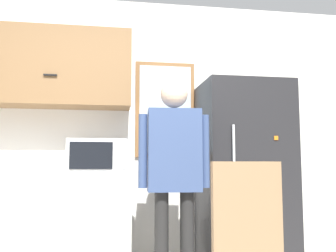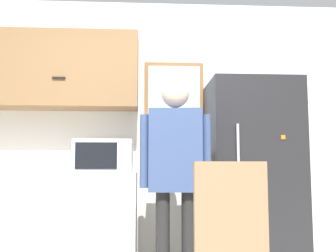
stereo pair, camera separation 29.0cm
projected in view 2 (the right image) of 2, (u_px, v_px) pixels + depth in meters
back_wall at (134, 130)px, 3.84m from camera, size 6.00×0.06×2.70m
counter at (12, 224)px, 3.36m from camera, size 2.24×0.61×0.93m
upper_cabinets at (23, 70)px, 3.63m from camera, size 2.24×0.37×0.74m
microwave at (104, 156)px, 3.41m from camera, size 0.51×0.42×0.29m
person at (175, 162)px, 2.97m from camera, size 0.57×0.25×1.68m
refrigerator at (252, 177)px, 3.47m from camera, size 0.80×0.73×1.78m
chair at (227, 250)px, 2.00m from camera, size 0.43×0.43×1.02m
window at (174, 109)px, 3.84m from camera, size 0.61×0.05×0.98m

